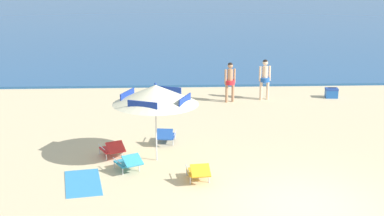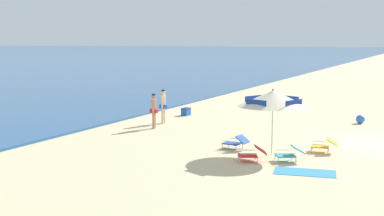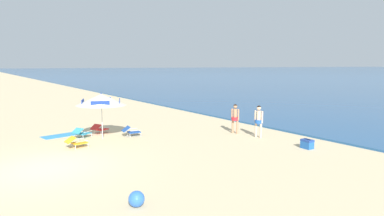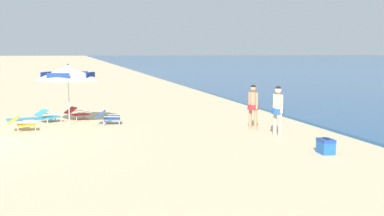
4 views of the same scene
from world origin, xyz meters
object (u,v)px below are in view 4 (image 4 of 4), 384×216
Objects in this scene: lounge_chair_under_umbrella at (77,113)px; lounge_chair_facing_sea at (22,123)px; lounge_chair_beside_umbrella at (48,115)px; person_standing_near_shore at (278,107)px; beach_umbrella_striped_main at (68,73)px; person_standing_beside at (253,104)px; lounge_chair_spare_folded at (108,117)px; cooler_box at (326,146)px; beach_towel at (30,119)px.

lounge_chair_under_umbrella is 1.08× the size of lounge_chair_facing_sea.
lounge_chair_beside_umbrella is 0.63× the size of person_standing_near_shore.
beach_umbrella_striped_main is 3.24× the size of lounge_chair_under_umbrella.
person_standing_beside is at bearing 66.15° from beach_umbrella_striped_main.
lounge_chair_spare_folded is at bearing -117.37° from person_standing_beside.
lounge_chair_spare_folded is 1.87× the size of cooler_box.
lounge_chair_under_umbrella is at bearing 167.63° from beach_umbrella_striped_main.
lounge_chair_under_umbrella is 1.96m from beach_towel.
beach_umbrella_striped_main is 3.12m from beach_towel.
person_standing_near_shore is (3.06, 8.13, 0.67)m from lounge_chair_facing_sea.
lounge_chair_spare_folded reaches higher than lounge_chair_facing_sea.
lounge_chair_beside_umbrella is at bearing -123.74° from person_standing_near_shore.
beach_towel is at bearing -126.74° from person_standing_near_shore.
lounge_chair_under_umbrella is 0.57× the size of beach_towel.
lounge_chair_beside_umbrella is at bearing 157.89° from lounge_chair_facing_sea.
person_standing_beside reaches higher than lounge_chair_facing_sea.
beach_umbrella_striped_main is 3.48× the size of lounge_chair_spare_folded.
beach_umbrella_striped_main reaches higher than lounge_chair_spare_folded.
lounge_chair_spare_folded is at bearing 106.12° from lounge_chair_facing_sea.
lounge_chair_beside_umbrella is 2.00× the size of cooler_box.
cooler_box is at bearing 38.43° from lounge_chair_spare_folded.
lounge_chair_facing_sea is 0.59× the size of person_standing_near_shore.
beach_towel is (-1.14, -0.75, -0.27)m from lounge_chair_beside_umbrella.
beach_towel is (-2.14, -2.98, -0.26)m from lounge_chair_spare_folded.
beach_umbrella_striped_main is 6.50× the size of cooler_box.
lounge_chair_facing_sea reaches higher than cooler_box.
cooler_box is (7.68, 7.53, -0.07)m from lounge_chair_beside_umbrella.
lounge_chair_beside_umbrella is 2.44m from lounge_chair_spare_folded.
lounge_chair_beside_umbrella is 1.39m from beach_towel.
lounge_chair_under_umbrella is 7.25m from person_standing_beside.
beach_umbrella_striped_main is 7.84m from person_standing_near_shore.
lounge_chair_under_umbrella is at bearing -131.01° from person_standing_near_shore.
beach_towel is at bearing 179.96° from lounge_chair_facing_sea.
person_standing_near_shore is 0.90× the size of beach_towel.
beach_umbrella_striped_main is at bearing -113.85° from person_standing_beside.
lounge_chair_beside_umbrella is at bearing -116.39° from person_standing_beside.
lounge_chair_facing_sea is at bearing -125.09° from cooler_box.
lounge_chair_beside_umbrella is 0.57× the size of beach_towel.
lounge_chair_under_umbrella is 8.34m from person_standing_near_shore.
lounge_chair_spare_folded is at bearing -141.57° from cooler_box.
beach_towel is at bearing -136.81° from cooler_box.
lounge_chair_spare_folded is 0.59× the size of person_standing_near_shore.
lounge_chair_facing_sea is at bearing -22.11° from lounge_chair_beside_umbrella.
person_standing_near_shore reaches higher than cooler_box.
cooler_box is at bearing 54.91° from lounge_chair_facing_sea.
beach_umbrella_striped_main is at bearing 125.49° from lounge_chair_facing_sea.
lounge_chair_beside_umbrella is (-0.74, -0.81, -1.67)m from beach_umbrella_striped_main.
lounge_chair_facing_sea is at bearing -37.68° from lounge_chair_under_umbrella.
lounge_chair_under_umbrella is 10.44m from cooler_box.
lounge_chair_beside_umbrella is 0.65× the size of person_standing_beside.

